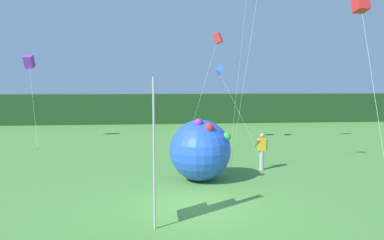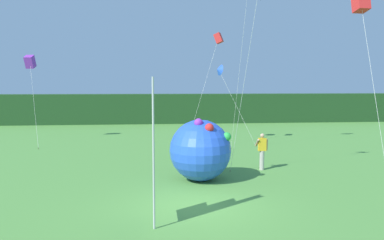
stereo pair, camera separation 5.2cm
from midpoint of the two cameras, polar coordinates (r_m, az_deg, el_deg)
ground_plane at (r=12.80m, az=0.71°, el=-12.94°), size 120.00×120.00×0.00m
distant_treeline at (r=38.75m, az=-3.58°, el=1.77°), size 80.00×2.40×3.00m
banner_flag at (r=10.66m, az=-5.75°, el=-5.40°), size 0.06×1.03×4.25m
person_near_banner at (r=21.23m, az=-0.03°, el=-3.18°), size 0.55×0.48×1.57m
person_mid_field at (r=17.91m, az=10.75°, el=-4.60°), size 0.55×0.48×1.74m
inflatable_balloon at (r=15.62m, az=1.39°, el=-4.63°), size 2.58×2.58×2.67m
folding_chair at (r=20.42m, az=-2.37°, el=-4.44°), size 0.51×0.51×0.89m
kite_red_box_0 at (r=24.70m, az=4.10°, el=12.28°), size 2.76×2.60×7.36m
kite_red_box_1 at (r=16.78m, az=24.50°, el=16.07°), size 0.55×3.08×7.71m
kite_blue_delta_3 at (r=25.93m, az=4.19°, el=7.65°), size 2.47×2.51×5.43m
kite_purple_box_5 at (r=28.48m, az=-23.49°, el=8.15°), size 1.67×3.73×6.07m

